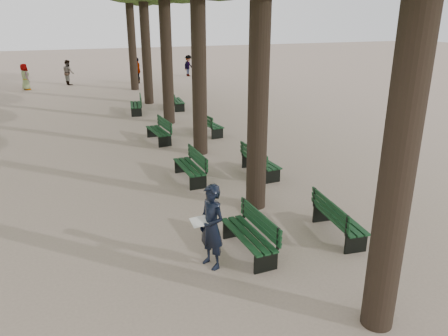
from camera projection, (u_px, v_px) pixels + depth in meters
name	position (u px, v px, depth m)	size (l,w,h in m)	color
ground	(247.00, 276.00, 8.63)	(120.00, 120.00, 0.00)	tan
bench_left_0	(248.00, 242.00, 9.38)	(0.67, 1.83, 0.92)	black
bench_left_1	(190.00, 172.00, 13.48)	(0.64, 1.82, 0.92)	black
bench_left_2	(159.00, 135.00, 17.52)	(0.74, 1.85, 0.92)	black
bench_left_3	(136.00, 108.00, 22.44)	(0.81, 1.86, 0.92)	black
bench_right_0	(339.00, 225.00, 10.11)	(0.74, 1.85, 0.92)	black
bench_right_1	(260.00, 166.00, 13.96)	(0.69, 1.83, 0.92)	black
bench_right_2	(209.00, 128.00, 18.59)	(0.79, 1.86, 0.92)	black
bench_right_3	(177.00, 104.00, 23.49)	(0.71, 1.84, 0.92)	black
man_with_map	(211.00, 227.00, 8.71)	(0.73, 0.79, 1.78)	black
pedestrian_a	(68.00, 72.00, 31.12)	(0.85, 0.35, 1.75)	#262628
pedestrian_d	(25.00, 77.00, 29.03)	(0.84, 0.34, 1.72)	#262628
pedestrian_c	(137.00, 70.00, 31.62)	(1.10, 0.38, 1.88)	#262628
pedestrian_b	(188.00, 66.00, 35.31)	(1.08, 0.34, 1.68)	#262628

